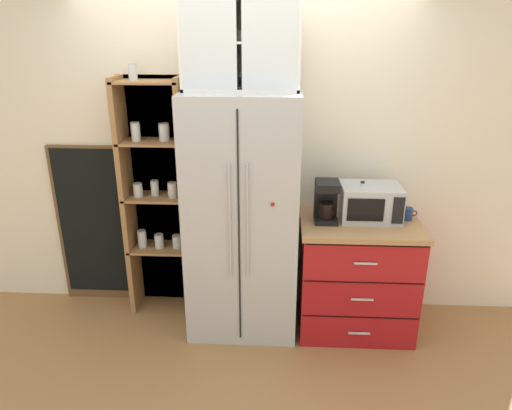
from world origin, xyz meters
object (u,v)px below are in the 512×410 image
mug_navy (408,214)px  mug_cream (360,214)px  coffee_maker (326,200)px  bottle_clear (361,202)px  bottle_cobalt (361,207)px  refrigerator (243,216)px  microwave (370,202)px  chalkboard_menu (93,225)px

mug_navy → mug_cream: mug_navy is taller
coffee_maker → bottle_clear: 0.26m
bottle_clear → bottle_cobalt: bearing=-90.0°
refrigerator → mug_cream: refrigerator is taller
mug_cream → microwave: bearing=13.2°
bottle_clear → refrigerator: bearing=-177.3°
bottle_cobalt → bottle_clear: bearing=90.0°
refrigerator → bottle_clear: size_ratio=6.27×
coffee_maker → mug_navy: coffee_maker is taller
microwave → chalkboard_menu: chalkboard_menu is taller
refrigerator → coffee_maker: (0.62, 0.01, 0.14)m
refrigerator → coffee_maker: 0.63m
refrigerator → mug_cream: 0.88m
microwave → bottle_cobalt: size_ratio=1.78×
microwave → chalkboard_menu: bearing=173.7°
mug_cream → bottle_cobalt: (-0.00, -0.03, 0.06)m
bottle_cobalt → microwave: bearing=33.4°
microwave → mug_navy: bearing=-0.6°
microwave → bottle_clear: (-0.07, -0.01, 0.00)m
mug_cream → bottle_clear: bottle_clear is taller
bottle_cobalt → chalkboard_menu: bearing=172.4°
refrigerator → microwave: (0.95, 0.05, 0.11)m
coffee_maker → mug_navy: (0.61, 0.04, -0.11)m
mug_cream → refrigerator: bearing=-177.7°
mug_cream → coffee_maker: bearing=-174.3°
coffee_maker → bottle_clear: bearing=6.9°
microwave → bottle_clear: bearing=-171.4°
coffee_maker → bottle_cobalt: size_ratio=1.25×
mug_navy → bottle_clear: bearing=-178.8°
coffee_maker → chalkboard_menu: bearing=171.4°
mug_cream → chalkboard_menu: size_ratio=0.09×
chalkboard_menu → bottle_cobalt: bearing=-7.6°
chalkboard_menu → microwave: bearing=-6.3°
microwave → refrigerator: bearing=-176.9°
mug_navy → mug_cream: (-0.35, -0.01, -0.00)m
bottle_clear → chalkboard_menu: size_ratio=0.21×
refrigerator → microwave: 0.96m
mug_navy → coffee_maker: bearing=-176.4°
bottle_cobalt → mug_navy: bearing=7.0°
coffee_maker → bottle_cobalt: 0.27m
bottle_clear → chalkboard_menu: chalkboard_menu is taller
bottle_clear → mug_navy: bearing=1.2°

